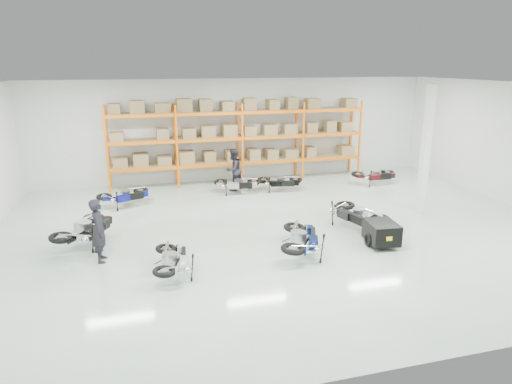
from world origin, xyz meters
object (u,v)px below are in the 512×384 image
object	(u,v)px
moto_back_a	(125,193)
moto_back_c	(280,179)
moto_blue_centre	(302,235)
moto_back_d	(375,172)
person_left	(99,230)
moto_back_b	(237,181)
trailer	(381,233)
moto_black_far_left	(86,225)
person_back	(233,170)
moto_silver_left	(173,256)
moto_touring_right	(356,210)

from	to	relation	value
moto_back_a	moto_back_c	world-z (taller)	moto_back_a
moto_blue_centre	moto_back_d	distance (m)	8.55
moto_back_c	person_left	xyz separation A→B (m)	(-6.85, -5.39, 0.38)
moto_blue_centre	moto_back_b	bearing A→B (deg)	-65.69
trailer	moto_back_d	distance (m)	7.16
moto_black_far_left	person_left	world-z (taller)	person_left
moto_black_far_left	person_back	xyz separation A→B (m)	(5.47, 4.65, 0.27)
moto_back_a	moto_back_b	size ratio (longest dim) A/B	1.03
moto_back_a	moto_back_d	distance (m)	10.59
person_left	moto_back_a	bearing A→B (deg)	-6.74
trailer	person_left	xyz separation A→B (m)	(-7.83, 1.07, 0.46)
moto_silver_left	moto_black_far_left	size ratio (longest dim) A/B	0.83
moto_back_c	trailer	bearing A→B (deg)	-155.86
moto_touring_right	person_back	bearing A→B (deg)	102.69
person_back	moto_touring_right	bearing A→B (deg)	77.17
moto_back_a	moto_back_d	size ratio (longest dim) A/B	0.98
trailer	person_left	distance (m)	7.92
person_left	moto_black_far_left	bearing A→B (deg)	19.67
person_back	moto_blue_centre	bearing A→B (deg)	52.95
moto_blue_centre	moto_back_b	world-z (taller)	moto_blue_centre
person_back	moto_back_d	bearing A→B (deg)	132.89
moto_back_b	moto_back_c	bearing A→B (deg)	-80.91
moto_blue_centre	moto_silver_left	size ratio (longest dim) A/B	1.16
person_back	moto_back_c	bearing A→B (deg)	121.47
moto_touring_right	moto_back_a	world-z (taller)	moto_touring_right
moto_back_a	person_left	distance (m)	4.95
moto_touring_right	person_left	distance (m)	7.86
moto_silver_left	trailer	xyz separation A→B (m)	(6.02, 0.27, -0.09)
moto_back_a	moto_back_b	bearing A→B (deg)	-103.28
moto_back_d	moto_silver_left	bearing A→B (deg)	125.91
moto_silver_left	moto_back_b	distance (m)	7.56
moto_black_far_left	moto_touring_right	size ratio (longest dim) A/B	1.03
moto_blue_centre	moto_back_b	xyz separation A→B (m)	(-0.34, 6.52, -0.08)
person_back	moto_silver_left	bearing A→B (deg)	26.28
trailer	moto_back_a	xyz separation A→B (m)	(-7.22, 5.97, 0.10)
person_left	moto_back_c	bearing A→B (deg)	-51.44
moto_touring_right	moto_back_a	size ratio (longest dim) A/B	1.14
moto_touring_right	moto_back_c	size ratio (longest dim) A/B	1.19
moto_back_b	person_back	distance (m)	0.63
moto_back_b	person_left	world-z (taller)	person_left
moto_silver_left	person_back	world-z (taller)	person_back
moto_back_b	moto_back_d	distance (m)	6.15
moto_touring_right	person_left	size ratio (longest dim) A/B	1.11
moto_silver_left	person_back	size ratio (longest dim) A/B	0.95
moto_silver_left	person_left	size ratio (longest dim) A/B	0.95
trailer	moto_back_b	size ratio (longest dim) A/B	1.04
moto_silver_left	moto_black_far_left	bearing A→B (deg)	-43.46
moto_touring_right	moto_back_c	distance (m)	4.96
moto_black_far_left	moto_back_d	size ratio (longest dim) A/B	1.14
moto_blue_centre	moto_back_c	world-z (taller)	moto_blue_centre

